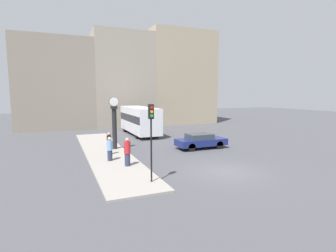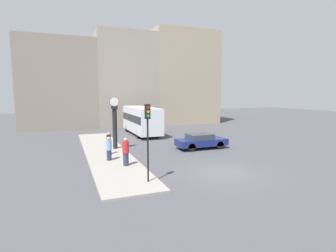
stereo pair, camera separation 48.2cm
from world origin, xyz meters
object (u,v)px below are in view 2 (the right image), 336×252
Objects in this scene: street_clock at (115,124)px; pedestrian_black_jacket at (109,143)px; traffic_light_near at (148,127)px; pedestrian_red_top at (126,152)px; bus_distant at (141,119)px; sedan_car at (201,141)px; pedestrian_blue_stripe at (109,149)px.

pedestrian_black_jacket is at bearing -113.19° from street_clock.
traffic_light_near is 2.24× the size of pedestrian_red_top.
street_clock is at bearing 66.81° from pedestrian_black_jacket.
pedestrian_red_top is (-0.32, -5.62, -1.17)m from street_clock.
sedan_car is at bearing -75.01° from bus_distant.
bus_distant is at bearing 104.99° from sedan_car.
street_clock is 2.40× the size of pedestrian_red_top.
street_clock is at bearing 73.70° from pedestrian_blue_stripe.
bus_distant reaches higher than pedestrian_red_top.
pedestrian_red_top reaches higher than sedan_car.
pedestrian_black_jacket is at bearing 97.34° from traffic_light_near.
bus_distant is at bearing 75.38° from traffic_light_near.
pedestrian_red_top is (-7.38, -3.44, 0.35)m from sedan_car.
pedestrian_red_top is at bearing 96.72° from traffic_light_near.
street_clock is (-4.45, -7.57, 0.39)m from bus_distant.
street_clock is at bearing 162.84° from sedan_car.
sedan_car is 2.63× the size of pedestrian_blue_stripe.
pedestrian_red_top is (-4.77, -13.19, -0.78)m from bus_distant.
traffic_light_near is 4.07m from pedestrian_red_top.
sedan_car is at bearing 11.35° from pedestrian_blue_stripe.
bus_distant is at bearing 63.97° from pedestrian_blue_stripe.
pedestrian_black_jacket is (-0.83, -1.95, -1.22)m from street_clock.
bus_distant is 17.31m from traffic_light_near.
traffic_light_near reaches higher than sedan_car.
bus_distant is 2.12× the size of traffic_light_near.
pedestrian_black_jacket is (-7.90, 0.23, 0.30)m from sedan_car.
bus_distant is 10.92m from pedestrian_black_jacket.
bus_distant is 4.75× the size of pedestrian_red_top.
traffic_light_near is at bearing -104.62° from bus_distant.
traffic_light_near reaches higher than pedestrian_red_top.
pedestrian_blue_stripe is (-1.21, 5.31, -2.09)m from traffic_light_near.
bus_distant is at bearing 60.98° from pedestrian_black_jacket.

